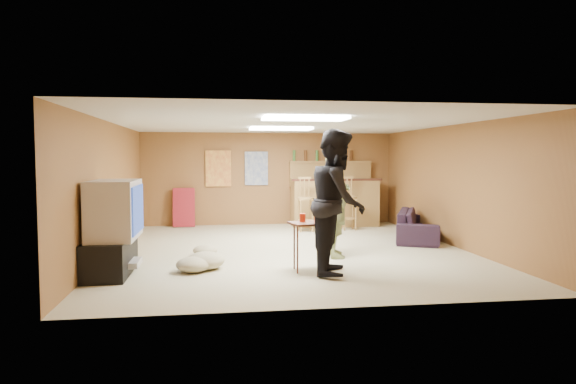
{
  "coord_description": "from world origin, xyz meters",
  "views": [
    {
      "loc": [
        -1.28,
        -8.77,
        1.61
      ],
      "look_at": [
        0.0,
        0.2,
        1.0
      ],
      "focal_mm": 32.0,
      "sensor_mm": 36.0,
      "label": 1
    }
  ],
  "objects": [
    {
      "name": "cushion_far",
      "position": [
        -1.6,
        -1.52,
        0.11
      ],
      "size": [
        0.62,
        0.62,
        0.22
      ],
      "primitive_type": "ellipsoid",
      "rotation": [
        0.0,
        0.0,
        -0.39
      ],
      "color": "tan",
      "rests_on": "ground"
    },
    {
      "name": "bar_counter",
      "position": [
        1.5,
        2.95,
        0.55
      ],
      "size": [
        2.0,
        0.6,
        1.1
      ],
      "primitive_type": "cube",
      "color": "olive",
      "rests_on": "ground"
    },
    {
      "name": "bar_stool_right",
      "position": [
        1.67,
        2.3,
        0.6
      ],
      "size": [
        0.42,
        0.42,
        1.2
      ],
      "primitive_type": null,
      "rotation": [
        0.0,
        0.0,
        0.1
      ],
      "color": "olive",
      "rests_on": "ground"
    },
    {
      "name": "ceiling_panel_front",
      "position": [
        0.0,
        -1.5,
        2.17
      ],
      "size": [
        1.2,
        0.6,
        0.04
      ],
      "primitive_type": "cube",
      "color": "white",
      "rests_on": "ceiling"
    },
    {
      "name": "bottle_row",
      "position": [
        1.3,
        3.38,
        1.65
      ],
      "size": [
        1.48,
        0.08,
        0.26
      ],
      "primitive_type": null,
      "color": "#3F7233",
      "rests_on": "bar_shelf"
    },
    {
      "name": "bar_lip",
      "position": [
        1.5,
        2.7,
        1.1
      ],
      "size": [
        2.1,
        0.12,
        0.05
      ],
      "primitive_type": "cube",
      "color": "#391B12",
      "rests_on": "bar_counter"
    },
    {
      "name": "cushion_mid",
      "position": [
        -1.45,
        -0.33,
        0.09
      ],
      "size": [
        0.42,
        0.42,
        0.18
      ],
      "primitive_type": "ellipsoid",
      "rotation": [
        0.0,
        0.0,
        0.06
      ],
      "color": "tan",
      "rests_on": "ground"
    },
    {
      "name": "wall_front",
      "position": [
        0.0,
        -3.5,
        1.1
      ],
      "size": [
        6.0,
        0.02,
        2.2
      ],
      "primitive_type": "cube",
      "color": "brown",
      "rests_on": "ground"
    },
    {
      "name": "wall_left",
      "position": [
        -3.0,
        0.0,
        1.1
      ],
      "size": [
        0.02,
        7.0,
        2.2
      ],
      "primitive_type": "cube",
      "color": "brown",
      "rests_on": "ground"
    },
    {
      "name": "ceiling_panel_back",
      "position": [
        0.0,
        1.2,
        2.17
      ],
      "size": [
        1.2,
        0.6,
        0.04
      ],
      "primitive_type": "cube",
      "color": "white",
      "rests_on": "ceiling"
    },
    {
      "name": "sofa",
      "position": [
        2.7,
        0.79,
        0.29
      ],
      "size": [
        1.5,
        2.11,
        0.57
      ],
      "primitive_type": "imported",
      "rotation": [
        0.0,
        0.0,
        1.15
      ],
      "color": "black",
      "rests_on": "ground"
    },
    {
      "name": "person_black",
      "position": [
        0.4,
        -1.86,
        1.0
      ],
      "size": [
        1.01,
        1.15,
        2.0
      ],
      "primitive_type": "imported",
      "rotation": [
        0.0,
        0.0,
        1.27
      ],
      "color": "black",
      "rests_on": "ground"
    },
    {
      "name": "tv_body",
      "position": [
        -2.65,
        -1.5,
        0.9
      ],
      "size": [
        0.6,
        1.1,
        0.8
      ],
      "primitive_type": "cube",
      "color": "#B2B2B7",
      "rests_on": "tv_stand"
    },
    {
      "name": "cushion_near_tv",
      "position": [
        -1.43,
        -1.35,
        0.12
      ],
      "size": [
        0.68,
        0.68,
        0.25
      ],
      "primitive_type": "ellipsoid",
      "rotation": [
        0.0,
        0.0,
        0.26
      ],
      "color": "tan",
      "rests_on": "ground"
    },
    {
      "name": "cup_red_far",
      "position": [
        0.13,
        -1.78,
        0.76
      ],
      "size": [
        0.12,
        0.12,
        0.12
      ],
      "primitive_type": "cylinder",
      "rotation": [
        0.0,
        0.0,
        -0.41
      ],
      "color": "#B1260B",
      "rests_on": "tray_table"
    },
    {
      "name": "tv_screen",
      "position": [
        -2.34,
        -1.5,
        0.9
      ],
      "size": [
        0.02,
        0.95,
        0.65
      ],
      "primitive_type": "cube",
      "color": "navy",
      "rests_on": "tv_body"
    },
    {
      "name": "tray_table",
      "position": [
        0.04,
        -1.68,
        0.35
      ],
      "size": [
        0.62,
        0.53,
        0.7
      ],
      "primitive_type": "cube",
      "rotation": [
        0.0,
        0.0,
        0.22
      ],
      "color": "#391B12",
      "rests_on": "ground"
    },
    {
      "name": "cup_blue",
      "position": [
        0.2,
        -1.59,
        0.75
      ],
      "size": [
        0.09,
        0.09,
        0.11
      ],
      "primitive_type": "cylinder",
      "rotation": [
        0.0,
        0.0,
        0.21
      ],
      "color": "navy",
      "rests_on": "tray_table"
    },
    {
      "name": "poster_left",
      "position": [
        -1.2,
        3.46,
        1.35
      ],
      "size": [
        0.6,
        0.03,
        0.85
      ],
      "primitive_type": "cube",
      "color": "#BF3F26",
      "rests_on": "wall_back"
    },
    {
      "name": "bar_stool_left",
      "position": [
        0.67,
        2.17,
        0.6
      ],
      "size": [
        0.4,
        0.4,
        1.2
      ],
      "primitive_type": null,
      "rotation": [
        0.0,
        0.0,
        -0.06
      ],
      "color": "olive",
      "rests_on": "ground"
    },
    {
      "name": "folding_chair_stack",
      "position": [
        -2.0,
        3.3,
        0.45
      ],
      "size": [
        0.5,
        0.26,
        0.91
      ],
      "primitive_type": "cube",
      "rotation": [
        -0.14,
        0.0,
        0.0
      ],
      "color": "maroon",
      "rests_on": "ground"
    },
    {
      "name": "person_olive",
      "position": [
        0.65,
        -0.7,
        1.0
      ],
      "size": [
        0.51,
        0.75,
        2.01
      ],
      "primitive_type": "imported",
      "rotation": [
        0.0,
        0.0,
        1.53
      ],
      "color": "#61693D",
      "rests_on": "ground"
    },
    {
      "name": "poster_right",
      "position": [
        -0.3,
        3.46,
        1.35
      ],
      "size": [
        0.55,
        0.03,
        0.8
      ],
      "primitive_type": "cube",
      "color": "#334C99",
      "rests_on": "wall_back"
    },
    {
      "name": "tv_stand",
      "position": [
        -2.72,
        -1.5,
        0.25
      ],
      "size": [
        0.55,
        1.3,
        0.5
      ],
      "primitive_type": "cube",
      "color": "black",
      "rests_on": "ground"
    },
    {
      "name": "ceiling",
      "position": [
        0.0,
        0.0,
        2.2
      ],
      "size": [
        6.0,
        7.0,
        0.02
      ],
      "primitive_type": "cube",
      "color": "silver",
      "rests_on": "ground"
    },
    {
      "name": "dvd_box",
      "position": [
        -2.5,
        -1.5,
        0.15
      ],
      "size": [
        0.35,
        0.5,
        0.08
      ],
      "primitive_type": "cube",
      "color": "#B2B2B7",
      "rests_on": "tv_stand"
    },
    {
      "name": "bar_shelf",
      "position": [
        1.5,
        3.4,
        1.5
      ],
      "size": [
        2.0,
        0.18,
        0.05
      ],
      "primitive_type": "cube",
      "color": "olive",
      "rests_on": "bar_backing"
    },
    {
      "name": "wall_right",
      "position": [
        3.0,
        0.0,
        1.1
      ],
      "size": [
        0.02,
        7.0,
        2.2
      ],
      "primitive_type": "cube",
      "color": "brown",
      "rests_on": "ground"
    },
    {
      "name": "cup_red_near",
      "position": [
        -0.05,
        -1.63,
        0.76
      ],
      "size": [
        0.11,
        0.11,
        0.12
      ],
      "primitive_type": "cylinder",
      "rotation": [
        0.0,
        0.0,
        -0.32
      ],
      "color": "#B1260B",
      "rests_on": "tray_table"
    },
    {
      "name": "wall_back",
      "position": [
        0.0,
        3.5,
        1.1
      ],
      "size": [
        6.0,
        0.02,
        2.2
      ],
      "primitive_type": "cube",
      "color": "brown",
      "rests_on": "ground"
    },
    {
      "name": "ground",
      "position": [
        0.0,
        0.0,
        0.0
      ],
      "size": [
        7.0,
        7.0,
        0.0
      ],
      "primitive_type": "plane",
      "color": "tan",
      "rests_on": "ground"
    },
    {
      "name": "bar_backing",
      "position": [
        1.5,
        3.42,
        1.2
      ],
      "size": [
        2.0,
        0.14,
        0.6
      ],
      "primitive_type": "cube",
      "color": "olive",
      "rests_on": "bar_counter"
    }
  ]
}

